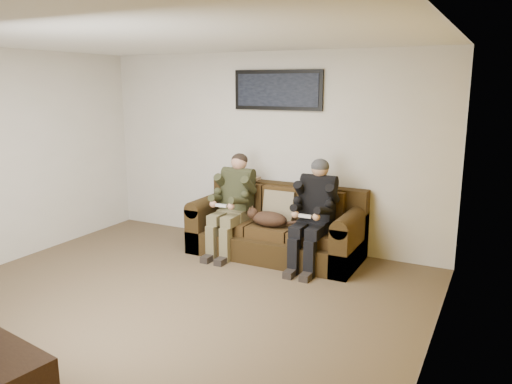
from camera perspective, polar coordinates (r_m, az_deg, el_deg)
The scene contains 12 objects.
floor at distance 5.31m, azimuth -9.73°, elevation -12.17°, with size 5.00×5.00×0.00m, color brown.
ceiling at distance 4.86m, azimuth -10.88°, elevation 17.00°, with size 5.00×5.00×0.00m, color silver.
wall_back at distance 6.82m, azimuth 1.21°, elevation 4.85°, with size 5.00×5.00×0.00m, color beige.
wall_right at distance 3.97m, azimuth 19.91°, elevation -1.31°, with size 4.50×4.50×0.00m, color beige.
accent_wall_right at distance 3.97m, azimuth 19.77°, elevation -1.29°, with size 4.50×4.50×0.00m, color #BE8B13.
sofa at distance 6.49m, azimuth 2.52°, elevation -4.25°, with size 2.18×0.94×0.89m.
throw_pillow at distance 6.45m, azimuth 2.70°, elevation -1.63°, with size 0.42×0.12×0.40m, color #847557.
throw_blanket at distance 6.89m, azimuth -1.49°, elevation 1.46°, with size 0.44×0.22×0.08m, color #BEA88B.
person_left at distance 6.48m, azimuth -2.62°, elevation -0.72°, with size 0.51×0.87×1.29m.
person_right at distance 6.02m, azimuth 6.69°, elevation -1.77°, with size 0.51×0.86×1.30m.
cat at distance 6.23m, azimuth 1.38°, elevation -3.04°, with size 0.66×0.26×0.24m.
framed_poster at distance 6.66m, azimuth 2.48°, elevation 11.56°, with size 1.25×0.05×0.52m.
Camera 1 is at (2.94, -3.84, 2.18)m, focal length 35.00 mm.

